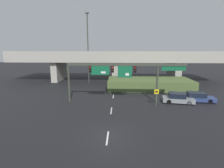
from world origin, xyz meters
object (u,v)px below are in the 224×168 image
(signal_gantry, at_px, (121,71))
(speed_limit_sign, at_px, (156,95))
(parked_sedan_mid_right, at_px, (197,97))
(highway_light_pole_near, at_px, (88,47))
(parked_sedan_near_right, at_px, (178,98))

(signal_gantry, bearing_deg, speed_limit_sign, -18.65)
(parked_sedan_mid_right, bearing_deg, highway_light_pole_near, 149.37)
(speed_limit_sign, height_order, highway_light_pole_near, highway_light_pole_near)
(parked_sedan_mid_right, bearing_deg, speed_limit_sign, -153.70)
(highway_light_pole_near, height_order, parked_sedan_near_right, highway_light_pole_near)
(speed_limit_sign, height_order, parked_sedan_mid_right, speed_limit_sign)
(highway_light_pole_near, distance_m, parked_sedan_mid_right, 23.47)
(highway_light_pole_near, bearing_deg, parked_sedan_mid_right, -35.74)
(signal_gantry, height_order, parked_sedan_near_right, signal_gantry)
(speed_limit_sign, distance_m, parked_sedan_near_right, 3.97)
(signal_gantry, height_order, parked_sedan_mid_right, signal_gantry)
(parked_sedan_near_right, xyz_separation_m, parked_sedan_mid_right, (2.95, 0.69, -0.03))
(signal_gantry, distance_m, highway_light_pole_near, 15.99)
(signal_gantry, distance_m, speed_limit_sign, 5.76)
(speed_limit_sign, bearing_deg, highway_light_pole_near, 127.12)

